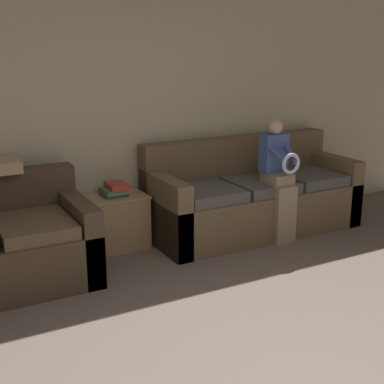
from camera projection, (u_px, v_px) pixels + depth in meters
wall_back at (109, 113)px, 5.12m from camera, size 7.95×0.06×2.55m
couch_main at (252, 198)px, 5.61m from camera, size 2.23×0.87×0.96m
child_left_seated at (279, 175)px, 5.25m from camera, size 0.27×0.37×1.21m
side_shelf at (116, 221)px, 5.14m from camera, size 0.57×0.43×0.52m
book_stack at (115, 189)px, 5.05m from camera, size 0.23×0.26×0.13m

